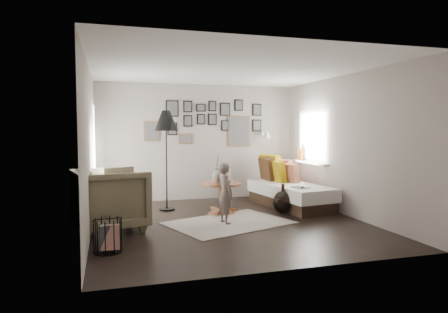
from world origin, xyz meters
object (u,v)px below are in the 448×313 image
object	(u,v)px
floor_lamp	(166,125)
child	(225,193)
pedestal_table	(222,199)
magazine_basket	(108,236)
vase	(218,174)
daybed	(288,190)
demijohn_small	(302,204)
demijohn_large	(283,202)
armchair	(110,199)

from	to	relation	value
floor_lamp	child	world-z (taller)	floor_lamp
pedestal_table	magazine_basket	distance (m)	2.80
vase	daybed	distance (m)	1.69
floor_lamp	magazine_basket	bearing A→B (deg)	-114.30
pedestal_table	floor_lamp	size ratio (longest dim) A/B	0.38
vase	daybed	bearing A→B (deg)	10.66
magazine_basket	demijohn_small	world-z (taller)	demijohn_small
demijohn_large	child	bearing A→B (deg)	-159.57
vase	armchair	xyz separation A→B (m)	(-1.95, -0.73, -0.26)
vase	floor_lamp	distance (m)	1.41
magazine_basket	demijohn_small	xyz separation A→B (m)	(3.53, 1.42, -0.02)
child	vase	bearing A→B (deg)	-19.76
daybed	child	xyz separation A→B (m)	(-1.69, -1.13, 0.19)
armchair	demijohn_small	bearing A→B (deg)	-97.95
daybed	floor_lamp	xyz separation A→B (m)	(-2.49, 0.27, 1.36)
magazine_basket	pedestal_table	bearing A→B (deg)	42.11
pedestal_table	vase	xyz separation A→B (m)	(-0.08, 0.02, 0.48)
armchair	demijohn_large	world-z (taller)	armchair
demijohn_large	daybed	bearing A→B (deg)	57.17
pedestal_table	magazine_basket	xyz separation A→B (m)	(-2.08, -1.88, -0.06)
armchair	demijohn_large	distance (m)	3.17
demijohn_large	armchair	bearing A→B (deg)	-173.19
pedestal_table	daybed	size ratio (longest dim) A/B	0.34
floor_lamp	demijohn_large	world-z (taller)	floor_lamp
vase	floor_lamp	size ratio (longest dim) A/B	0.27
daybed	demijohn_small	distance (m)	0.79
vase	demijohn_large	xyz separation A→B (m)	(1.18, -0.35, -0.54)
pedestal_table	armchair	xyz separation A→B (m)	(-2.03, -0.71, 0.22)
pedestal_table	magazine_basket	bearing A→B (deg)	-137.89
pedestal_table	daybed	distance (m)	1.56
vase	floor_lamp	xyz separation A→B (m)	(-0.88, 0.58, 0.93)
vase	magazine_basket	bearing A→B (deg)	-136.46
floor_lamp	demijohn_large	distance (m)	2.70
pedestal_table	vase	size ratio (longest dim) A/B	1.40
armchair	magazine_basket	xyz separation A→B (m)	(-0.04, -1.17, -0.28)
armchair	child	bearing A→B (deg)	-105.18
vase	daybed	size ratio (longest dim) A/B	0.24
demijohn_large	vase	bearing A→B (deg)	163.48
daybed	child	distance (m)	2.04
vase	armchair	distance (m)	2.10
pedestal_table	demijohn_small	bearing A→B (deg)	-17.24
vase	magazine_basket	size ratio (longest dim) A/B	1.22
demijohn_small	magazine_basket	bearing A→B (deg)	-158.02
pedestal_table	floor_lamp	xyz separation A→B (m)	(-0.96, 0.60, 1.41)
magazine_basket	demijohn_large	xyz separation A→B (m)	(3.18, 1.54, 0.00)
vase	daybed	world-z (taller)	vase
daybed	child	world-z (taller)	same
pedestal_table	demijohn_large	distance (m)	1.15
daybed	pedestal_table	bearing A→B (deg)	-176.18
daybed	demijohn_large	size ratio (longest dim) A/B	3.95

